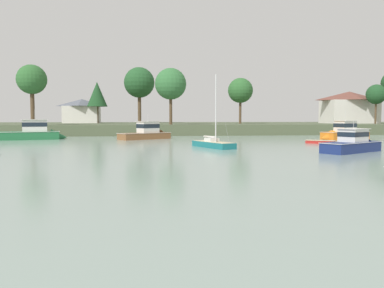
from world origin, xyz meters
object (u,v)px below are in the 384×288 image
object	(u,v)px
dinghy_red	(320,142)
cruiser_wood	(150,135)
sailboat_teal	(213,146)
cruiser_navy	(355,147)
cruiser_green	(37,135)
cruiser_orange	(342,135)

from	to	relation	value
dinghy_red	cruiser_wood	size ratio (longest dim) A/B	0.41
sailboat_teal	cruiser_navy	bearing A→B (deg)	-26.66
sailboat_teal	cruiser_wood	world-z (taller)	sailboat_teal
cruiser_green	sailboat_teal	world-z (taller)	sailboat_teal
cruiser_wood	cruiser_navy	bearing A→B (deg)	-50.06
cruiser_orange	cruiser_wood	size ratio (longest dim) A/B	1.03
cruiser_wood	dinghy_red	bearing A→B (deg)	-29.65
dinghy_red	sailboat_teal	distance (m)	16.29
dinghy_red	cruiser_navy	distance (m)	12.26
cruiser_green	cruiser_orange	size ratio (longest dim) A/B	1.08
cruiser_wood	cruiser_green	bearing A→B (deg)	178.64
cruiser_wood	cruiser_orange	bearing A→B (deg)	-8.49
dinghy_red	cruiser_navy	bearing A→B (deg)	-98.60
sailboat_teal	cruiser_orange	distance (m)	26.72
cruiser_green	sailboat_teal	bearing A→B (deg)	-36.44
sailboat_teal	cruiser_orange	world-z (taller)	sailboat_teal
dinghy_red	cruiser_orange	size ratio (longest dim) A/B	0.40
dinghy_red	cruiser_navy	world-z (taller)	cruiser_navy
cruiser_wood	sailboat_teal	bearing A→B (deg)	-67.80
cruiser_orange	cruiser_navy	bearing A→B (deg)	-114.31
cruiser_navy	sailboat_teal	bearing A→B (deg)	153.34
cruiser_orange	cruiser_wood	world-z (taller)	cruiser_orange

